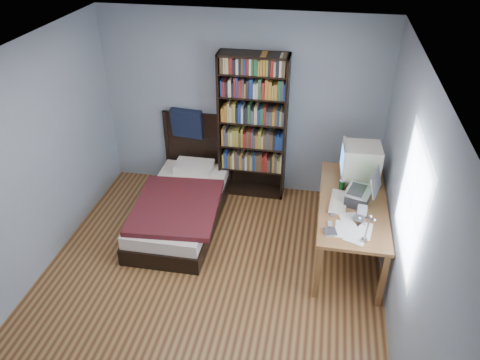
{
  "coord_description": "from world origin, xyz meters",
  "views": [
    {
      "loc": [
        1.04,
        -3.66,
        3.72
      ],
      "look_at": [
        0.24,
        0.68,
        0.97
      ],
      "focal_mm": 35.0,
      "sensor_mm": 36.0,
      "label": 1
    }
  ],
  "objects_px": {
    "desk_lamp": "(360,224)",
    "desk": "(349,200)",
    "soda_can": "(342,185)",
    "bookshelf": "(253,128)",
    "keyboard": "(338,202)",
    "crt_monitor": "(360,162)",
    "bed": "(182,201)",
    "laptop": "(360,195)",
    "speaker": "(361,215)"
  },
  "relations": [
    {
      "from": "soda_can",
      "to": "desk",
      "type": "bearing_deg",
      "value": 62.52
    },
    {
      "from": "keyboard",
      "to": "laptop",
      "type": "bearing_deg",
      "value": 15.23
    },
    {
      "from": "desk_lamp",
      "to": "bookshelf",
      "type": "xyz_separation_m",
      "value": [
        -1.31,
        2.15,
        -0.18
      ]
    },
    {
      "from": "desk_lamp",
      "to": "bed",
      "type": "distance_m",
      "value": 2.66
    },
    {
      "from": "desk_lamp",
      "to": "bed",
      "type": "relative_size",
      "value": 0.28
    },
    {
      "from": "crt_monitor",
      "to": "keyboard",
      "type": "relative_size",
      "value": 1.08
    },
    {
      "from": "keyboard",
      "to": "desk_lamp",
      "type": "bearing_deg",
      "value": -76.44
    },
    {
      "from": "soda_can",
      "to": "laptop",
      "type": "bearing_deg",
      "value": -52.88
    },
    {
      "from": "desk",
      "to": "soda_can",
      "type": "height_order",
      "value": "soda_can"
    },
    {
      "from": "desk_lamp",
      "to": "bookshelf",
      "type": "relative_size",
      "value": 0.29
    },
    {
      "from": "crt_monitor",
      "to": "bookshelf",
      "type": "relative_size",
      "value": 0.25
    },
    {
      "from": "keyboard",
      "to": "bed",
      "type": "distance_m",
      "value": 2.05
    },
    {
      "from": "desk",
      "to": "crt_monitor",
      "type": "xyz_separation_m",
      "value": [
        0.05,
        -0.04,
        0.59
      ]
    },
    {
      "from": "desk_lamp",
      "to": "desk",
      "type": "bearing_deg",
      "value": 89.24
    },
    {
      "from": "desk",
      "to": "bookshelf",
      "type": "height_order",
      "value": "bookshelf"
    },
    {
      "from": "laptop",
      "to": "desk_lamp",
      "type": "xyz_separation_m",
      "value": [
        -0.08,
        -1.02,
        0.35
      ]
    },
    {
      "from": "soda_can",
      "to": "bookshelf",
      "type": "height_order",
      "value": "bookshelf"
    },
    {
      "from": "keyboard",
      "to": "soda_can",
      "type": "bearing_deg",
      "value": 88.67
    },
    {
      "from": "bookshelf",
      "to": "bed",
      "type": "xyz_separation_m",
      "value": [
        -0.79,
        -0.8,
        -0.75
      ]
    },
    {
      "from": "laptop",
      "to": "speaker",
      "type": "distance_m",
      "value": 0.35
    },
    {
      "from": "desk_lamp",
      "to": "soda_can",
      "type": "height_order",
      "value": "desk_lamp"
    },
    {
      "from": "desk",
      "to": "speaker",
      "type": "relative_size",
      "value": 8.89
    },
    {
      "from": "laptop",
      "to": "soda_can",
      "type": "height_order",
      "value": "laptop"
    },
    {
      "from": "crt_monitor",
      "to": "bed",
      "type": "bearing_deg",
      "value": -176.49
    },
    {
      "from": "desk",
      "to": "bookshelf",
      "type": "relative_size",
      "value": 0.85
    },
    {
      "from": "bed",
      "to": "laptop",
      "type": "bearing_deg",
      "value": -8.54
    },
    {
      "from": "keyboard",
      "to": "soda_can",
      "type": "height_order",
      "value": "soda_can"
    },
    {
      "from": "desk_lamp",
      "to": "crt_monitor",
      "type": "bearing_deg",
      "value": 87.29
    },
    {
      "from": "desk",
      "to": "laptop",
      "type": "distance_m",
      "value": 0.66
    },
    {
      "from": "crt_monitor",
      "to": "soda_can",
      "type": "height_order",
      "value": "crt_monitor"
    },
    {
      "from": "crt_monitor",
      "to": "bed",
      "type": "relative_size",
      "value": 0.24
    },
    {
      "from": "soda_can",
      "to": "bookshelf",
      "type": "relative_size",
      "value": 0.06
    },
    {
      "from": "laptop",
      "to": "bed",
      "type": "distance_m",
      "value": 2.28
    },
    {
      "from": "soda_can",
      "to": "speaker",
      "type": "bearing_deg",
      "value": -71.9
    },
    {
      "from": "desk_lamp",
      "to": "speaker",
      "type": "relative_size",
      "value": 3.0
    },
    {
      "from": "laptop",
      "to": "bed",
      "type": "bearing_deg",
      "value": 171.46
    },
    {
      "from": "crt_monitor",
      "to": "desk_lamp",
      "type": "xyz_separation_m",
      "value": [
        -0.07,
        -1.48,
        0.18
      ]
    },
    {
      "from": "bookshelf",
      "to": "speaker",
      "type": "bearing_deg",
      "value": -46.55
    },
    {
      "from": "crt_monitor",
      "to": "bookshelf",
      "type": "distance_m",
      "value": 1.53
    },
    {
      "from": "keyboard",
      "to": "soda_can",
      "type": "xyz_separation_m",
      "value": [
        0.03,
        0.29,
        0.04
      ]
    },
    {
      "from": "keyboard",
      "to": "soda_can",
      "type": "relative_size",
      "value": 3.78
    },
    {
      "from": "soda_can",
      "to": "keyboard",
      "type": "bearing_deg",
      "value": -96.52
    },
    {
      "from": "desk_lamp",
      "to": "bookshelf",
      "type": "bearing_deg",
      "value": 121.45
    },
    {
      "from": "bookshelf",
      "to": "bed",
      "type": "height_order",
      "value": "bookshelf"
    },
    {
      "from": "desk_lamp",
      "to": "keyboard",
      "type": "bearing_deg",
      "value": 98.38
    },
    {
      "from": "speaker",
      "to": "bookshelf",
      "type": "distance_m",
      "value": 2.04
    },
    {
      "from": "laptop",
      "to": "bed",
      "type": "height_order",
      "value": "bed"
    },
    {
      "from": "desk_lamp",
      "to": "keyboard",
      "type": "height_order",
      "value": "desk_lamp"
    },
    {
      "from": "bookshelf",
      "to": "laptop",
      "type": "bearing_deg",
      "value": -38.95
    },
    {
      "from": "keyboard",
      "to": "bed",
      "type": "relative_size",
      "value": 0.23
    }
  ]
}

